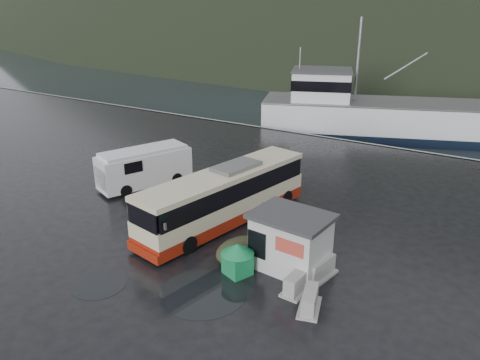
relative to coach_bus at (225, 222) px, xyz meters
The scene contains 14 objects.
ground 1.96m from the coach_bus, 133.25° to the right, with size 160.00×160.00×0.00m, color black.
harbor_water 108.58m from the coach_bus, 90.71° to the left, with size 300.00×180.00×0.02m, color black.
quay_edge 18.62m from the coach_bus, 94.14° to the left, with size 160.00×0.60×1.50m, color #999993.
coach_bus is the anchor object (origin of this frame).
white_van 7.48m from the coach_bus, 166.66° to the left, with size 2.06×5.97×2.49m, color silver, non-canonical shape.
waste_bin_left 4.01m from the coach_bus, 111.99° to the right, with size 1.07×1.07×1.49m, color #178348, non-canonical shape.
waste_bin_right 5.17m from the coach_bus, 50.67° to the right, with size 1.05×1.05×1.47m, color #178348, non-canonical shape.
dome_tent 4.06m from the coach_bus, 46.77° to the right, with size 1.82×2.55×1.00m, color #353922, non-canonical shape.
ticket_kiosk 5.49m from the coach_bus, 25.01° to the right, with size 3.34×2.53×2.61m, color silver, non-canonical shape.
jersey_barrier_a 6.83m from the coach_bus, 20.00° to the right, with size 0.86×1.73×0.86m, color #999993, non-canonical shape.
jersey_barrier_b 8.38m from the coach_bus, 33.77° to the right, with size 0.80×1.59×0.80m, color #999993, non-canonical shape.
jersey_barrier_c 7.14m from the coach_bus, 31.94° to the right, with size 0.84×1.68×0.84m, color #999993, non-canonical shape.
fishing_trawler 26.58m from the coach_bus, 86.99° to the left, with size 28.30×6.19×11.32m, color silver, non-canonical shape.
puddles 6.71m from the coach_bus, 76.19° to the right, with size 7.08×4.74×0.01m.
Camera 1 is at (13.97, -17.48, 11.16)m, focal length 35.00 mm.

